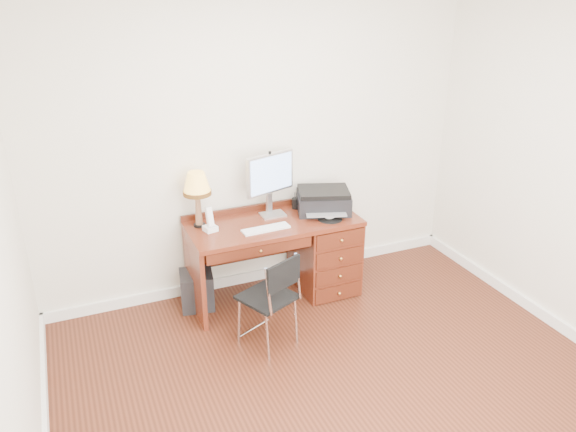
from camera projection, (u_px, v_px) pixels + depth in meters
name	position (u px, v px, depth m)	size (l,w,h in m)	color
ground	(346.00, 390.00, 4.01)	(4.00, 4.00, 0.00)	#3A170D
room_shell	(309.00, 336.00, 4.53)	(4.00, 4.00, 4.00)	silver
desk	(306.00, 249.00, 5.15)	(1.50, 0.67, 0.75)	maroon
monitor	(271.00, 177.00, 4.90)	(0.48, 0.23, 0.57)	silver
keyboard	(266.00, 229.00, 4.74)	(0.41, 0.12, 0.02)	white
mouse_pad	(330.00, 218.00, 4.93)	(0.22, 0.22, 0.04)	black
printer	(324.00, 200.00, 5.08)	(0.56, 0.50, 0.21)	black
leg_lamp	(197.00, 187.00, 4.67)	(0.24, 0.24, 0.49)	black
phone	(210.00, 224.00, 4.69)	(0.12, 0.12, 0.21)	white
pen_cup	(296.00, 203.00, 5.16)	(0.08, 0.08, 0.10)	black
chair	(270.00, 294.00, 4.30)	(0.50, 0.51, 0.80)	black
equipment_box	(197.00, 290.00, 4.97)	(0.28, 0.28, 0.33)	black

